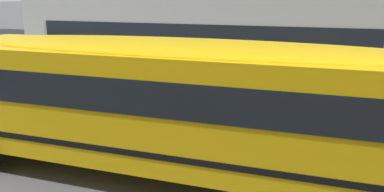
# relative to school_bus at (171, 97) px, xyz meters

# --- Properties ---
(ground_plane) EXTENTS (400.00, 400.00, 0.00)m
(ground_plane) POSITION_rel_school_bus_xyz_m (2.40, 1.83, -1.80)
(ground_plane) COLOR #4C4C4F
(sidewalk_far) EXTENTS (120.00, 3.00, 0.01)m
(sidewalk_far) POSITION_rel_school_bus_xyz_m (2.40, 9.87, -1.79)
(sidewalk_far) COLOR gray
(sidewalk_far) RESTS_ON ground_plane
(lane_centreline) EXTENTS (110.00, 0.16, 0.01)m
(lane_centreline) POSITION_rel_school_bus_xyz_m (2.40, 1.83, -1.80)
(lane_centreline) COLOR silver
(lane_centreline) RESTS_ON ground_plane
(school_bus) EXTENTS (13.57, 3.21, 3.03)m
(school_bus) POSITION_rel_school_bus_xyz_m (0.00, 0.00, 0.00)
(school_bus) COLOR yellow
(school_bus) RESTS_ON ground_plane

